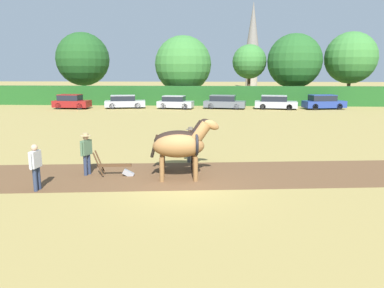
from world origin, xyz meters
The scene contains 21 objects.
ground_plane centered at (0.00, 0.00, 0.00)m, with size 240.00×240.00×0.00m, color #998447.
plowed_furrow_strip centered at (-5.52, 0.53, 0.00)m, with size 34.50×4.04×0.01m, color brown.
hedgerow centered at (0.00, 31.69, 1.13)m, with size 76.58×1.88×2.26m, color #1E511E.
tree_far_left centered at (-16.55, 37.34, 5.59)m, with size 7.11×7.11×9.16m.
tree_left centered at (-2.85, 36.07, 4.89)m, with size 7.34×7.34×8.57m.
tree_center_left centered at (5.95, 38.12, 5.25)m, with size 4.56×4.56×7.55m.
tree_center centered at (11.44, 35.80, 5.28)m, with size 6.91×6.91×8.74m.
tree_center_right centered at (18.60, 36.22, 5.68)m, with size 6.52×6.52×8.95m.
church_spire centered at (9.96, 73.65, 9.97)m, with size 2.93×2.93×19.05m.
draft_horse_lead_left centered at (-0.19, 0.48, 1.35)m, with size 2.72×1.15×2.42m.
draft_horse_lead_right centered at (-0.33, 1.69, 1.31)m, with size 2.67×1.11×2.31m.
plow centered at (-2.81, 0.82, 0.32)m, with size 1.62×0.50×1.13m.
farmer_at_plow centered at (-4.10, 0.93, 1.01)m, with size 0.43×0.63×1.73m.
farmer_beside_team centered at (-0.01, 3.33, 0.95)m, with size 0.46×0.50×1.64m.
farmer_onlooker_left centered at (-5.22, -1.15, 0.97)m, with size 0.26×0.67×1.67m.
parked_car_far_left centered at (-14.44, 26.74, 0.75)m, with size 3.95×2.02×1.56m.
parked_car_left centered at (-8.73, 27.53, 0.70)m, with size 4.65×2.55×1.45m.
parked_car_center_left centered at (-3.07, 27.25, 0.69)m, with size 4.05×2.24×1.43m.
parked_car_center centered at (2.31, 27.63, 0.71)m, with size 4.72×2.50×1.48m.
parked_car_center_right centered at (7.84, 27.48, 0.71)m, with size 4.68×2.42×1.48m.
parked_car_right centered at (13.05, 27.68, 0.75)m, with size 4.66×2.50×1.56m.
Camera 1 is at (0.95, -13.60, 4.23)m, focal length 35.00 mm.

